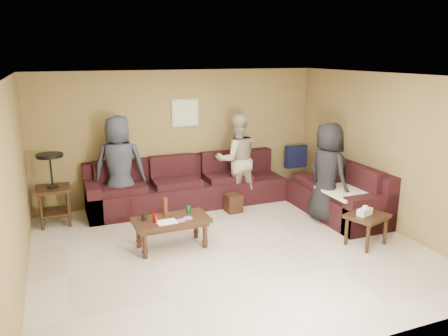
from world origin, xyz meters
name	(u,v)px	position (x,y,z in m)	size (l,w,h in m)	color
room	(230,138)	(0.00, 0.00, 1.66)	(5.60, 5.50, 2.50)	beige
sectional_sofa	(239,192)	(0.81, 1.52, 0.33)	(4.65, 2.90, 0.97)	black
coffee_table	(171,223)	(-0.78, 0.36, 0.39)	(1.11, 0.58, 0.74)	#321D10
end_table_left	(53,188)	(-2.36, 1.98, 0.63)	(0.53, 0.53, 1.21)	#321D10
side_table_right	(367,219)	(1.95, -0.62, 0.41)	(0.70, 0.63, 0.63)	#321D10
waste_bin	(233,203)	(0.65, 1.41, 0.16)	(0.27, 0.27, 0.33)	#321D10
wall_art	(185,113)	(0.10, 2.48, 1.70)	(0.52, 0.04, 0.52)	#CDBA80
person_left	(120,166)	(-1.25, 1.99, 0.89)	(0.87, 0.57, 1.79)	#2A2F3B
person_middle	(237,159)	(0.90, 1.84, 0.86)	(0.84, 0.65, 1.72)	tan
person_right	(328,173)	(1.96, 0.45, 0.85)	(0.83, 0.54, 1.70)	black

